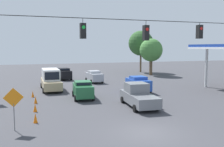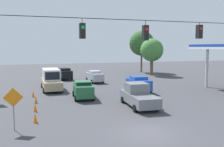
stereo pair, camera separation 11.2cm
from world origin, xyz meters
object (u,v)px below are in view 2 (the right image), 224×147
(sedan_green_withflow_mid, at_px, (83,89))
(traffic_cone_fourth, at_px, (33,94))
(tree_horizon_right, at_px, (152,50))
(work_zone_sign, at_px, (13,101))
(overhead_signal_span, at_px, (145,57))
(sedan_blue_oncoming_far, at_px, (139,84))
(sedan_black_withflow_deep, at_px, (64,73))
(tree_horizon_left, at_px, (142,43))
(box_truck_tan_withflow_far, at_px, (51,79))
(pickup_truck_grey_crossing_near, at_px, (138,96))
(sedan_silver_oncoming_deep, at_px, (95,76))
(traffic_cone_nearest, at_px, (35,118))
(traffic_cone_second, at_px, (35,108))
(traffic_cone_third, at_px, (36,100))

(sedan_green_withflow_mid, relative_size, traffic_cone_fourth, 6.18)
(tree_horizon_right, bearing_deg, work_zone_sign, 48.32)
(overhead_signal_span, relative_size, sedan_blue_oncoming_far, 5.62)
(sedan_black_withflow_deep, bearing_deg, tree_horizon_left, -157.21)
(box_truck_tan_withflow_far, xyz_separation_m, traffic_cone_fourth, (2.32, 4.32, -0.98))
(box_truck_tan_withflow_far, height_order, traffic_cone_fourth, box_truck_tan_withflow_far)
(tree_horizon_left, bearing_deg, pickup_truck_grey_crossing_near, 64.59)
(sedan_blue_oncoming_far, xyz_separation_m, box_truck_tan_withflow_far, (10.03, -4.92, 0.33))
(overhead_signal_span, relative_size, tree_horizon_left, 2.53)
(sedan_silver_oncoming_deep, distance_m, tree_horizon_right, 14.97)
(sedan_black_withflow_deep, distance_m, tree_horizon_left, 20.05)
(tree_horizon_right, bearing_deg, traffic_cone_nearest, 48.51)
(sedan_green_withflow_mid, bearing_deg, sedan_blue_oncoming_far, -166.45)
(traffic_cone_second, bearing_deg, overhead_signal_span, 131.89)
(traffic_cone_second, height_order, traffic_cone_third, same)
(sedan_black_withflow_deep, distance_m, work_zone_sign, 26.28)
(traffic_cone_second, bearing_deg, sedan_green_withflow_mid, -139.72)
(traffic_cone_fourth, height_order, tree_horizon_left, tree_horizon_left)
(sedan_black_withflow_deep, bearing_deg, sedan_silver_oncoming_deep, 128.28)
(box_truck_tan_withflow_far, xyz_separation_m, traffic_cone_third, (2.10, 7.60, -0.98))
(pickup_truck_grey_crossing_near, bearing_deg, traffic_cone_third, -25.04)
(traffic_cone_second, height_order, tree_horizon_right, tree_horizon_right)
(sedan_black_withflow_deep, height_order, tree_horizon_right, tree_horizon_right)
(sedan_blue_oncoming_far, distance_m, pickup_truck_grey_crossing_near, 7.57)
(overhead_signal_span, bearing_deg, work_zone_sign, -19.24)
(sedan_silver_oncoming_deep, height_order, pickup_truck_grey_crossing_near, pickup_truck_grey_crossing_near)
(traffic_cone_second, bearing_deg, tree_horizon_right, -135.35)
(traffic_cone_second, xyz_separation_m, work_zone_sign, (1.41, 4.59, 1.63))
(sedan_blue_oncoming_far, bearing_deg, traffic_cone_second, 26.02)
(sedan_green_withflow_mid, bearing_deg, sedan_black_withflow_deep, -90.67)
(traffic_cone_nearest, distance_m, traffic_cone_fourth, 9.83)
(pickup_truck_grey_crossing_near, bearing_deg, tree_horizon_right, -119.81)
(traffic_cone_second, bearing_deg, pickup_truck_grey_crossing_near, 174.33)
(sedan_green_withflow_mid, distance_m, sedan_blue_oncoming_far, 7.47)
(traffic_cone_second, height_order, traffic_cone_fourth, same)
(tree_horizon_right, bearing_deg, tree_horizon_left, -96.96)
(sedan_black_withflow_deep, xyz_separation_m, sedan_blue_oncoming_far, (-7.07, 14.84, -0.01))
(sedan_green_withflow_mid, xyz_separation_m, traffic_cone_second, (5.00, 4.23, -0.62))
(pickup_truck_grey_crossing_near, xyz_separation_m, traffic_cone_second, (9.13, -0.91, -0.62))
(sedan_silver_oncoming_deep, distance_m, pickup_truck_grey_crossing_near, 16.64)
(sedan_green_withflow_mid, height_order, sedan_silver_oncoming_deep, sedan_green_withflow_mid)
(box_truck_tan_withflow_far, height_order, traffic_cone_third, box_truck_tan_withflow_far)
(traffic_cone_third, bearing_deg, sedan_blue_oncoming_far, -167.52)
(overhead_signal_span, distance_m, sedan_silver_oncoming_deep, 23.60)
(pickup_truck_grey_crossing_near, height_order, traffic_cone_third, pickup_truck_grey_crossing_near)
(sedan_silver_oncoming_deep, distance_m, work_zone_sign, 22.96)
(traffic_cone_nearest, bearing_deg, pickup_truck_grey_crossing_near, -165.69)
(box_truck_tan_withflow_far, bearing_deg, sedan_blue_oncoming_far, 153.89)
(traffic_cone_fourth, bearing_deg, tree_horizon_left, -136.74)
(sedan_green_withflow_mid, xyz_separation_m, traffic_cone_nearest, (5.06, 7.49, -0.62))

